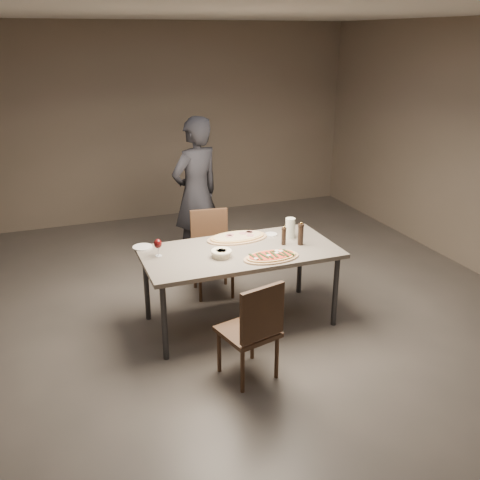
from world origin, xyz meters
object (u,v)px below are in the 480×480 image
object	(u,v)px
dining_table	(240,256)
bread_basket	(221,253)
zucchini_pizza	(271,257)
ham_pizza	(237,237)
chair_near	(254,327)
chair_far	(211,247)
diner	(196,194)
pepper_mill_left	(301,234)
carafe	(290,228)

from	to	relation	value
dining_table	bread_basket	world-z (taller)	bread_basket
zucchini_pizza	ham_pizza	world-z (taller)	zucchini_pizza
chair_near	chair_far	bearing A→B (deg)	69.54
zucchini_pizza	diner	bearing A→B (deg)	103.54
zucchini_pizza	bread_basket	world-z (taller)	bread_basket
bread_basket	chair_far	world-z (taller)	chair_far
dining_table	ham_pizza	distance (m)	0.30
bread_basket	chair_far	xyz separation A→B (m)	(0.18, 0.86, -0.30)
pepper_mill_left	chair_far	xyz separation A→B (m)	(-0.62, 0.84, -0.36)
zucchini_pizza	chair_near	distance (m)	0.81
carafe	chair_near	xyz separation A→B (m)	(-0.80, -1.04, -0.36)
dining_table	carafe	world-z (taller)	carafe
chair_far	diner	world-z (taller)	diner
dining_table	ham_pizza	bearing A→B (deg)	74.25
ham_pizza	chair_near	world-z (taller)	chair_near
ham_pizza	chair_far	bearing A→B (deg)	105.33
bread_basket	carafe	size ratio (longest dim) A/B	0.97
zucchini_pizza	pepper_mill_left	world-z (taller)	pepper_mill_left
diner	pepper_mill_left	bearing A→B (deg)	87.56
pepper_mill_left	carafe	size ratio (longest dim) A/B	1.15
ham_pizza	dining_table	bearing A→B (deg)	-103.48
dining_table	diner	size ratio (longest dim) A/B	1.01
ham_pizza	chair_near	size ratio (longest dim) A/B	0.70
dining_table	ham_pizza	xyz separation A→B (m)	(0.08, 0.28, 0.07)
carafe	dining_table	bearing A→B (deg)	-167.08
pepper_mill_left	chair_near	xyz separation A→B (m)	(-0.81, -0.83, -0.37)
pepper_mill_left	chair_far	size ratio (longest dim) A/B	0.26
chair_near	dining_table	bearing A→B (deg)	62.00
carafe	diner	distance (m)	1.43
chair_far	diner	distance (m)	0.78
ham_pizza	chair_far	world-z (taller)	chair_far
zucchini_pizza	diner	xyz separation A→B (m)	(-0.18, 1.72, 0.12)
dining_table	ham_pizza	world-z (taller)	ham_pizza
ham_pizza	chair_near	bearing A→B (deg)	-102.26
bread_basket	zucchini_pizza	bearing A→B (deg)	-24.80
ham_pizza	pepper_mill_left	world-z (taller)	pepper_mill_left
dining_table	zucchini_pizza	xyz separation A→B (m)	(0.19, -0.28, 0.07)
ham_pizza	pepper_mill_left	xyz separation A→B (m)	(0.50, -0.35, 0.09)
carafe	chair_far	bearing A→B (deg)	133.60
dining_table	carafe	bearing A→B (deg)	12.92
diner	dining_table	bearing A→B (deg)	66.51
bread_basket	chair_near	distance (m)	0.87
zucchini_pizza	ham_pizza	xyz separation A→B (m)	(-0.11, 0.56, -0.00)
ham_pizza	diner	bearing A→B (deg)	95.73
diner	bread_basket	bearing A→B (deg)	58.65
pepper_mill_left	diner	bearing A→B (deg)	110.70
ham_pizza	chair_far	distance (m)	0.57
bread_basket	chair_near	bearing A→B (deg)	-91.11
chair_far	zucchini_pizza	bearing A→B (deg)	108.92
carafe	diner	bearing A→B (deg)	113.28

